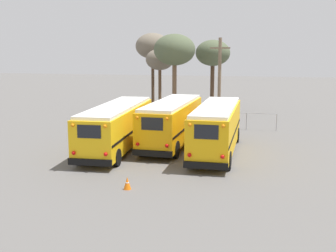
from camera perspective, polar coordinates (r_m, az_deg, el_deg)
The scene contains 11 objects.
ground_plane at distance 28.62m, azimuth 0.19°, elevation -2.94°, with size 160.00×160.00×0.00m, color #5B5956.
school_bus_0 at distance 28.03m, azimuth -6.90°, elevation 0.10°, with size 3.03×10.90×2.97m.
school_bus_1 at distance 29.05m, azimuth 0.53°, elevation 0.65°, with size 2.78×9.74×3.07m.
school_bus_2 at distance 26.87m, azimuth 6.60°, elevation -0.18°, with size 2.49×10.02×3.11m.
utility_pole at distance 38.58m, azimuth 6.99°, elevation 6.35°, with size 1.80×0.30×7.62m.
bare_tree_0 at distance 41.20m, azimuth 0.89°, elevation 10.19°, with size 4.02×4.02×8.06m.
bare_tree_1 at distance 45.22m, azimuth 6.09°, elevation 9.70°, with size 3.64×3.64×7.59m.
bare_tree_2 at distance 48.31m, azimuth -2.09°, elevation 10.70°, with size 3.86×3.86×8.41m.
bare_tree_3 at distance 44.84m, azimuth -1.12°, elevation 8.90°, with size 2.97×2.97×6.66m.
fence_line at distance 35.91m, azimuth 2.84°, elevation 1.35°, with size 14.61×0.06×1.42m.
traffic_cone at distance 20.27m, azimuth -5.54°, elevation -7.71°, with size 0.36×0.36×0.61m.
Camera 1 is at (5.97, -27.22, 6.55)m, focal length 45.00 mm.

